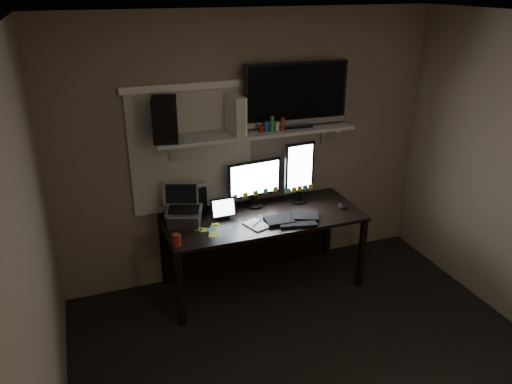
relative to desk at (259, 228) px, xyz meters
name	(u,v)px	position (x,y,z in m)	size (l,w,h in m)	color
ceiling	(363,24)	(0.00, -1.55, 1.95)	(3.60, 3.60, 0.00)	silver
back_wall	(249,149)	(0.00, 0.25, 0.70)	(3.60, 3.60, 0.00)	#786856
left_wall	(33,293)	(-1.80, -1.55, 0.70)	(3.60, 3.60, 0.00)	#786856
window_blinds	(192,151)	(-0.55, 0.24, 0.75)	(1.10, 0.02, 1.10)	beige
desk	(259,228)	(0.00, 0.00, 0.00)	(1.80, 0.75, 0.73)	black
wall_shelf	(256,132)	(0.00, 0.08, 0.91)	(1.80, 0.35, 0.03)	#B0B0AB
monitor_landscape	(255,183)	(0.00, 0.11, 0.41)	(0.53, 0.06, 0.46)	black
monitor_portrait	(299,172)	(0.43, 0.06, 0.48)	(0.30, 0.06, 0.60)	black
keyboard	(292,218)	(0.21, -0.28, 0.19)	(0.50, 0.20, 0.03)	black
mouse	(342,206)	(0.75, -0.22, 0.20)	(0.07, 0.11, 0.04)	black
notepad	(256,225)	(-0.13, -0.28, 0.18)	(0.16, 0.22, 0.01)	beige
tablet	(223,209)	(-0.36, -0.05, 0.28)	(0.23, 0.10, 0.20)	black
file_sorter	(194,200)	(-0.57, 0.14, 0.31)	(0.21, 0.10, 0.27)	black
laptop	(184,207)	(-0.71, -0.05, 0.35)	(0.31, 0.25, 0.35)	#AAAAAF
cup	(177,240)	(-0.85, -0.39, 0.23)	(0.07, 0.07, 0.10)	maroon
sticky_notes	(212,231)	(-0.52, -0.24, 0.18)	(0.28, 0.21, 0.00)	#D6E03D
tv	(296,95)	(0.38, 0.09, 1.21)	(0.96, 0.17, 0.57)	black
game_console	(236,114)	(-0.18, 0.08, 1.09)	(0.08, 0.27, 0.33)	silver
speaker	(165,119)	(-0.80, 0.05, 1.11)	(0.20, 0.24, 0.36)	black
bottles	(272,124)	(0.12, 0.00, 0.99)	(0.21, 0.05, 0.13)	#A50F0C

